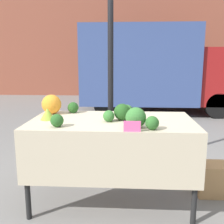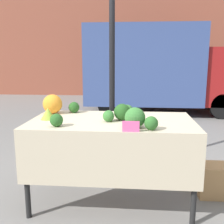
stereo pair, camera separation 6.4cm
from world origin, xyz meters
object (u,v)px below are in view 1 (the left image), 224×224
orange_cauliflower (52,104)px  produce_crate (215,179)px  parked_truck (154,68)px  price_sign (132,126)px

orange_cauliflower → produce_crate: bearing=-2.5°
parked_truck → price_sign: 5.53m
parked_truck → produce_crate: 4.98m
orange_cauliflower → produce_crate: (1.82, -0.08, -0.81)m
price_sign → parked_truck: bearing=82.7°
price_sign → produce_crate: bearing=33.5°
orange_cauliflower → produce_crate: 2.00m
parked_truck → orange_cauliflower: size_ratio=19.74×
parked_truck → orange_cauliflower: 5.04m
parked_truck → produce_crate: size_ratio=10.58×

